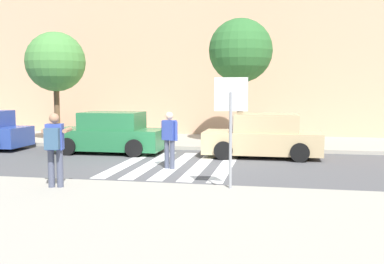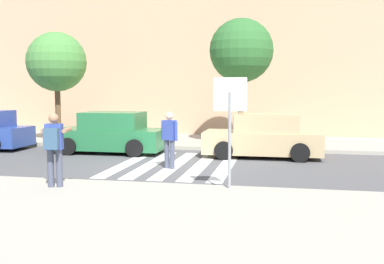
{
  "view_description": "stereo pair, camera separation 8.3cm",
  "coord_description": "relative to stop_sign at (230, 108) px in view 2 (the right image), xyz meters",
  "views": [
    {
      "loc": [
        3.16,
        -13.65,
        2.44
      ],
      "look_at": [
        0.6,
        -0.2,
        1.1
      ],
      "focal_mm": 42.0,
      "sensor_mm": 36.0,
      "label": 1
    },
    {
      "loc": [
        3.24,
        -13.63,
        2.44
      ],
      "look_at": [
        0.6,
        -0.2,
        1.1
      ],
      "focal_mm": 42.0,
      "sensor_mm": 36.0,
      "label": 2
    }
  ],
  "objects": [
    {
      "name": "ground_plane",
      "position": [
        -2.12,
        3.47,
        -1.99
      ],
      "size": [
        120.0,
        120.0,
        0.0
      ],
      "primitive_type": "plane",
      "color": "#4C4C4F"
    },
    {
      "name": "sidewalk_near",
      "position": [
        -2.12,
        -2.73,
        -1.92
      ],
      "size": [
        60.0,
        6.0,
        0.14
      ],
      "primitive_type": "cube",
      "color": "#9E998C",
      "rests_on": "ground"
    },
    {
      "name": "sidewalk_far",
      "position": [
        -2.12,
        9.47,
        -1.92
      ],
      "size": [
        60.0,
        4.8,
        0.14
      ],
      "primitive_type": "cube",
      "color": "#9E998C",
      "rests_on": "ground"
    },
    {
      "name": "building_facade_far",
      "position": [
        -2.12,
        13.87,
        1.81
      ],
      "size": [
        56.0,
        4.0,
        7.6
      ],
      "primitive_type": "cube",
      "color": "tan",
      "rests_on": "ground"
    },
    {
      "name": "crosswalk_stripe_0",
      "position": [
        -3.72,
        3.67,
        -1.99
      ],
      "size": [
        0.44,
        5.2,
        0.01
      ],
      "primitive_type": "cube",
      "color": "silver",
      "rests_on": "ground"
    },
    {
      "name": "crosswalk_stripe_1",
      "position": [
        -2.92,
        3.67,
        -1.99
      ],
      "size": [
        0.44,
        5.2,
        0.01
      ],
      "primitive_type": "cube",
      "color": "silver",
      "rests_on": "ground"
    },
    {
      "name": "crosswalk_stripe_2",
      "position": [
        -2.12,
        3.67,
        -1.99
      ],
      "size": [
        0.44,
        5.2,
        0.01
      ],
      "primitive_type": "cube",
      "color": "silver",
      "rests_on": "ground"
    },
    {
      "name": "crosswalk_stripe_3",
      "position": [
        -1.32,
        3.67,
        -1.99
      ],
      "size": [
        0.44,
        5.2,
        0.01
      ],
      "primitive_type": "cube",
      "color": "silver",
      "rests_on": "ground"
    },
    {
      "name": "crosswalk_stripe_4",
      "position": [
        -0.52,
        3.67,
        -1.99
      ],
      "size": [
        0.44,
        5.2,
        0.01
      ],
      "primitive_type": "cube",
      "color": "silver",
      "rests_on": "ground"
    },
    {
      "name": "stop_sign",
      "position": [
        0.0,
        0.0,
        0.0
      ],
      "size": [
        0.76,
        0.08,
        2.54
      ],
      "color": "gray",
      "rests_on": "sidewalk_near"
    },
    {
      "name": "photographer_with_backpack",
      "position": [
        -4.0,
        -0.68,
        -0.82
      ],
      "size": [
        0.69,
        0.92,
        1.72
      ],
      "color": "#474C60",
      "rests_on": "sidewalk_near"
    },
    {
      "name": "pedestrian_crossing",
      "position": [
        -2.15,
        2.92,
        -1.02
      ],
      "size": [
        0.54,
        0.37,
        1.72
      ],
      "color": "#474C60",
      "rests_on": "ground"
    },
    {
      "name": "parked_car_green",
      "position": [
        -5.15,
        5.77,
        -1.27
      ],
      "size": [
        4.1,
        1.92,
        1.55
      ],
      "color": "#236B3D",
      "rests_on": "ground"
    },
    {
      "name": "parked_car_tan",
      "position": [
        0.56,
        5.77,
        -1.27
      ],
      "size": [
        4.1,
        1.92,
        1.55
      ],
      "color": "tan",
      "rests_on": "ground"
    },
    {
      "name": "street_tree_west",
      "position": [
        -8.39,
        7.9,
        1.57
      ],
      "size": [
        2.56,
        2.56,
        4.72
      ],
      "color": "brown",
      "rests_on": "sidewalk_far"
    },
    {
      "name": "street_tree_center",
      "position": [
        -0.46,
        8.16,
        1.94
      ],
      "size": [
        2.57,
        2.57,
        5.1
      ],
      "color": "brown",
      "rests_on": "sidewalk_far"
    }
  ]
}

